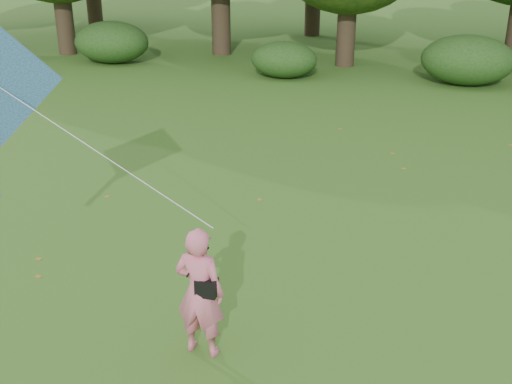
# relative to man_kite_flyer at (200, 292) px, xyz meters

# --- Properties ---
(ground) EXTENTS (100.00, 100.00, 0.00)m
(ground) POSITION_rel_man_kite_flyer_xyz_m (0.83, 0.57, -1.00)
(ground) COLOR #265114
(ground) RESTS_ON ground
(man_kite_flyer) EXTENTS (0.76, 0.52, 2.00)m
(man_kite_flyer) POSITION_rel_man_kite_flyer_xyz_m (0.00, 0.00, 0.00)
(man_kite_flyer) COLOR #DF6882
(man_kite_flyer) RESTS_ON ground
(crossbody_bag) EXTENTS (0.43, 0.20, 0.75)m
(crossbody_bag) POSITION_rel_man_kite_flyer_xyz_m (0.12, -0.03, 0.13)
(crossbody_bag) COLOR black
(crossbody_bag) RESTS_ON ground
(shrub_band) EXTENTS (39.15, 3.22, 1.88)m
(shrub_band) POSITION_rel_man_kite_flyer_xyz_m (0.11, 18.17, -0.14)
(shrub_band) COLOR #264919
(shrub_band) RESTS_ON ground
(fallen_leaves) EXTENTS (9.28, 13.21, 0.01)m
(fallen_leaves) POSITION_rel_man_kite_flyer_xyz_m (-0.03, 5.39, -0.99)
(fallen_leaves) COLOR olive
(fallen_leaves) RESTS_ON ground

